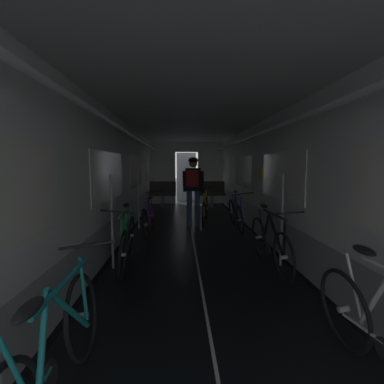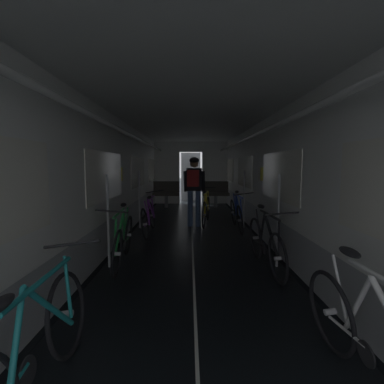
{
  "view_description": "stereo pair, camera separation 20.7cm",
  "coord_description": "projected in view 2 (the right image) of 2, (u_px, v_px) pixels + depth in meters",
  "views": [
    {
      "loc": [
        -0.27,
        -1.95,
        1.54
      ],
      "look_at": [
        0.0,
        4.17,
        0.94
      ],
      "focal_mm": 25.86,
      "sensor_mm": 36.0,
      "label": 1
    },
    {
      "loc": [
        -0.06,
        -1.96,
        1.54
      ],
      "look_at": [
        0.0,
        4.17,
        0.94
      ],
      "focal_mm": 25.86,
      "sensor_mm": 36.0,
      "label": 2
    }
  ],
  "objects": [
    {
      "name": "bench_seat_far_left",
      "position": [
        166.0,
        192.0,
        10.07
      ],
      "size": [
        0.98,
        0.51,
        0.95
      ],
      "color": "gray",
      "rests_on": "ground"
    },
    {
      "name": "train_car_shell",
      "position": [
        192.0,
        157.0,
        5.52
      ],
      "size": [
        3.14,
        12.34,
        2.57
      ],
      "color": "black",
      "rests_on": "ground"
    },
    {
      "name": "bicycle_green",
      "position": [
        123.0,
        240.0,
        4.27
      ],
      "size": [
        0.44,
        1.69,
        0.95
      ],
      "color": "black",
      "rests_on": "ground"
    },
    {
      "name": "ground_plane",
      "position": [
        197.0,
        368.0,
        2.1
      ],
      "size": [
        60.0,
        60.0,
        0.0
      ],
      "primitive_type": "plane",
      "color": "black"
    },
    {
      "name": "bicycle_purple",
      "position": [
        149.0,
        217.0,
        6.12
      ],
      "size": [
        0.44,
        1.69,
        0.96
      ],
      "color": "black",
      "rests_on": "ground"
    },
    {
      "name": "person_cyclist_aisle",
      "position": [
        194.0,
        184.0,
        6.83
      ],
      "size": [
        0.55,
        0.43,
        1.73
      ],
      "color": "#384C75",
      "rests_on": "ground"
    },
    {
      "name": "bench_seat_far_right",
      "position": [
        216.0,
        192.0,
        10.09
      ],
      "size": [
        0.98,
        0.51,
        0.95
      ],
      "color": "gray",
      "rests_on": "ground"
    },
    {
      "name": "bicycle_blue",
      "position": [
        237.0,
        214.0,
        6.54
      ],
      "size": [
        0.44,
        1.69,
        0.95
      ],
      "color": "black",
      "rests_on": "ground"
    },
    {
      "name": "bicycle_black",
      "position": [
        266.0,
        243.0,
        4.08
      ],
      "size": [
        0.44,
        1.69,
        0.95
      ],
      "color": "black",
      "rests_on": "ground"
    },
    {
      "name": "bicycle_teal",
      "position": [
        34.0,
        351.0,
        1.72
      ],
      "size": [
        0.44,
        1.69,
        0.95
      ],
      "color": "black",
      "rests_on": "ground"
    },
    {
      "name": "bicycle_yellow_in_aisle",
      "position": [
        206.0,
        210.0,
        7.16
      ],
      "size": [
        0.45,
        1.67,
        0.93
      ],
      "color": "black",
      "rests_on": "ground"
    },
    {
      "name": "bicycle_white",
      "position": [
        374.0,
        346.0,
        1.77
      ],
      "size": [
        0.44,
        1.69,
        0.95
      ],
      "color": "black",
      "rests_on": "ground"
    }
  ]
}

